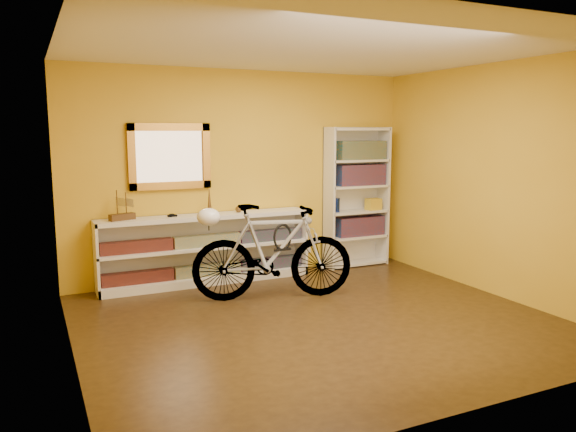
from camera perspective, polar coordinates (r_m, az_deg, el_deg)
name	(u,v)px	position (r m, az deg, el deg)	size (l,w,h in m)	color
floor	(318,322)	(5.60, 3.11, -10.70)	(4.50, 4.00, 0.01)	black
ceiling	(321,47)	(5.33, 3.35, 16.78)	(4.50, 4.00, 0.01)	silver
back_wall	(244,175)	(7.13, -4.49, 4.22)	(4.50, 0.01, 2.60)	gold
left_wall	(64,203)	(4.68, -21.83, 1.27)	(0.01, 4.00, 2.60)	gold
right_wall	(497,181)	(6.68, 20.52, 3.40)	(0.01, 4.00, 2.60)	gold
gilt_mirror	(170,157)	(6.80, -11.94, 5.96)	(0.98, 0.06, 0.78)	brown
wall_socket	(307,250)	(7.63, 2.00, -3.44)	(0.09, 0.01, 0.09)	silver
console_unit	(207,249)	(6.89, -8.29, -3.35)	(2.60, 0.35, 0.85)	silver
cd_row_lower	(208,270)	(6.93, -8.20, -5.44)	(2.50, 0.13, 0.14)	black
cd_row_upper	(207,240)	(6.85, -8.26, -2.48)	(2.50, 0.13, 0.14)	#1C587F
model_ship	(122,205)	(6.58, -16.60, 1.09)	(0.29, 0.11, 0.35)	#3B2510
toy_car	(172,217)	(6.71, -11.70, -0.07)	(0.00, 0.00, 0.00)	black
bronze_ornament	(209,200)	(6.81, -8.02, 1.63)	(0.06, 0.06, 0.35)	brown
decorative_orb	(239,209)	(6.94, -5.06, 0.70)	(0.08, 0.08, 0.08)	brown
bookcase	(357,197)	(7.72, 7.01, 1.92)	(0.90, 0.30, 1.90)	silver
book_row_a	(359,226)	(7.81, 7.26, -1.02)	(0.70, 0.22, 0.26)	maroon
book_row_b	(360,175)	(7.72, 7.36, 4.19)	(0.70, 0.22, 0.28)	maroon
book_row_c	(361,150)	(7.70, 7.41, 6.67)	(0.70, 0.22, 0.25)	#1C5A62
travel_mug	(337,205)	(7.55, 4.98, 1.11)	(0.08, 0.08, 0.19)	navy
red_tin	(344,152)	(7.59, 5.69, 6.46)	(0.15, 0.15, 0.19)	maroon
yellow_bag	(373,204)	(7.84, 8.70, 1.20)	(0.20, 0.14, 0.16)	gold
bicycle	(273,252)	(6.17, -1.54, -3.65)	(1.82, 0.47, 1.07)	silver
helmet	(209,217)	(6.03, -8.09, -0.10)	(0.25, 0.24, 0.19)	white
u_lock	(283,237)	(6.15, -0.56, -2.16)	(0.22, 0.22, 0.02)	black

